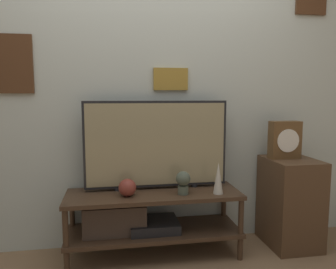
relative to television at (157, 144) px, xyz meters
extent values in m
cube|color=beige|center=(-0.04, 0.17, 0.52)|extent=(6.40, 0.06, 2.70)
cube|color=olive|center=(0.13, 0.13, 0.50)|extent=(0.27, 0.02, 0.17)
cube|color=white|center=(0.13, 0.12, 0.50)|extent=(0.24, 0.01, 0.14)
cube|color=#4C2D19|center=(-1.04, 0.13, 0.60)|extent=(0.30, 0.02, 0.42)
cube|color=#2D2D33|center=(-1.04, 0.12, 0.60)|extent=(0.27, 0.01, 0.39)
cube|color=#422D1E|center=(-0.04, -0.09, -0.36)|extent=(1.29, 0.43, 0.03)
cube|color=#422D1E|center=(-0.04, -0.09, -0.65)|extent=(1.29, 0.43, 0.03)
cylinder|color=#422D1E|center=(-0.65, -0.28, -0.59)|extent=(0.04, 0.04, 0.49)
cylinder|color=#422D1E|center=(0.58, -0.28, -0.59)|extent=(0.04, 0.04, 0.49)
cylinder|color=#422D1E|center=(-0.65, 0.09, -0.59)|extent=(0.04, 0.04, 0.49)
cylinder|color=#422D1E|center=(0.58, 0.09, -0.59)|extent=(0.04, 0.04, 0.49)
cube|color=black|center=(-0.04, -0.09, -0.60)|extent=(0.36, 0.30, 0.07)
cube|color=#47382D|center=(-0.32, -0.09, -0.53)|extent=(0.45, 0.24, 0.22)
cylinder|color=black|center=(-0.30, 0.00, -0.34)|extent=(0.05, 0.05, 0.02)
cylinder|color=black|center=(0.30, 0.00, -0.34)|extent=(0.05, 0.05, 0.02)
cube|color=black|center=(0.00, 0.00, 0.00)|extent=(1.09, 0.04, 0.66)
cube|color=#998C66|center=(0.00, -0.01, 0.00)|extent=(1.05, 0.01, 0.62)
sphere|color=brown|center=(-0.23, -0.15, -0.28)|extent=(0.13, 0.13, 0.13)
cone|color=beige|center=(0.43, -0.20, -0.23)|extent=(0.07, 0.07, 0.23)
cylinder|color=#4C5647|center=(0.17, -0.17, -0.32)|extent=(0.08, 0.08, 0.06)
sphere|color=#4C5647|center=(0.17, -0.17, -0.23)|extent=(0.11, 0.11, 0.11)
cube|color=#513823|center=(1.06, -0.10, -0.48)|extent=(0.37, 0.45, 0.70)
cube|color=brown|center=(1.02, -0.06, 0.02)|extent=(0.24, 0.10, 0.30)
cylinder|color=white|center=(1.02, -0.11, 0.02)|extent=(0.18, 0.01, 0.18)
camera|label=1|loc=(-0.33, -2.43, 0.37)|focal=35.00mm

